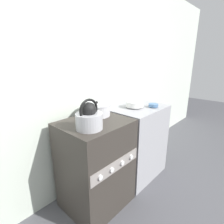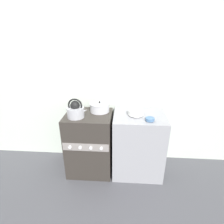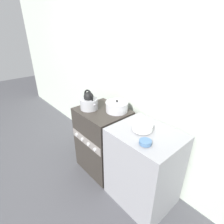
{
  "view_description": "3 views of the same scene",
  "coord_description": "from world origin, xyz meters",
  "px_view_note": "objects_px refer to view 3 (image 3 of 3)",
  "views": [
    {
      "loc": [
        -1.01,
        -0.87,
        1.48
      ],
      "look_at": [
        0.22,
        0.25,
        0.96
      ],
      "focal_mm": 28.0,
      "sensor_mm": 36.0,
      "label": 1
    },
    {
      "loc": [
        0.47,
        -1.87,
        1.88
      ],
      "look_at": [
        0.32,
        0.29,
        0.95
      ],
      "focal_mm": 28.0,
      "sensor_mm": 36.0,
      "label": 2
    },
    {
      "loc": [
        1.57,
        -0.94,
        1.87
      ],
      "look_at": [
        0.23,
        0.23,
        0.99
      ],
      "focal_mm": 28.0,
      "sensor_mm": 36.0,
      "label": 3
    }
  ],
  "objects_px": {
    "kettle": "(89,102)",
    "small_ceramic_bowl": "(145,142)",
    "cooking_pot": "(117,107)",
    "enamel_bowl": "(143,127)",
    "stove": "(103,140)"
  },
  "relations": [
    {
      "from": "stove",
      "to": "enamel_bowl",
      "type": "height_order",
      "value": "enamel_bowl"
    },
    {
      "from": "cooking_pot",
      "to": "stove",
      "type": "bearing_deg",
      "value": -139.94
    },
    {
      "from": "kettle",
      "to": "small_ceramic_bowl",
      "type": "xyz_separation_m",
      "value": [
        0.95,
        -0.05,
        -0.07
      ]
    },
    {
      "from": "small_ceramic_bowl",
      "to": "cooking_pot",
      "type": "bearing_deg",
      "value": 158.09
    },
    {
      "from": "stove",
      "to": "kettle",
      "type": "relative_size",
      "value": 3.36
    },
    {
      "from": "cooking_pot",
      "to": "enamel_bowl",
      "type": "distance_m",
      "value": 0.51
    },
    {
      "from": "kettle",
      "to": "small_ceramic_bowl",
      "type": "height_order",
      "value": "kettle"
    },
    {
      "from": "cooking_pot",
      "to": "enamel_bowl",
      "type": "bearing_deg",
      "value": -12.47
    },
    {
      "from": "kettle",
      "to": "cooking_pot",
      "type": "relative_size",
      "value": 0.98
    },
    {
      "from": "stove",
      "to": "cooking_pot",
      "type": "xyz_separation_m",
      "value": [
        0.14,
        0.12,
        0.52
      ]
    },
    {
      "from": "cooking_pot",
      "to": "small_ceramic_bowl",
      "type": "bearing_deg",
      "value": -21.91
    },
    {
      "from": "kettle",
      "to": "cooking_pot",
      "type": "distance_m",
      "value": 0.36
    },
    {
      "from": "kettle",
      "to": "stove",
      "type": "bearing_deg",
      "value": 34.63
    },
    {
      "from": "cooking_pot",
      "to": "small_ceramic_bowl",
      "type": "relative_size",
      "value": 2.46
    },
    {
      "from": "stove",
      "to": "cooking_pot",
      "type": "bearing_deg",
      "value": 40.06
    }
  ]
}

